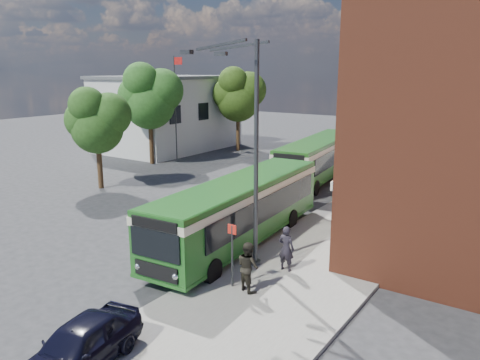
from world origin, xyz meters
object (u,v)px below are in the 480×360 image
Objects in this scene: street_lamp at (248,151)px; bus_front at (240,206)px; parked_car at (79,346)px; bus_rear at (319,155)px.

street_lamp reaches higher than bus_front.
bus_front is at bearing 90.02° from parked_car.
street_lamp reaches higher than bus_rear.
street_lamp is 3.85m from bus_front.
bus_front is 10.50m from parked_car.
bus_rear is 3.17× the size of parked_car.
street_lamp is 9.33m from parked_car.
parked_car is at bearing -79.66° from bus_front.
bus_front and bus_rear have the same top height.
bus_rear is at bearing 90.08° from parked_car.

